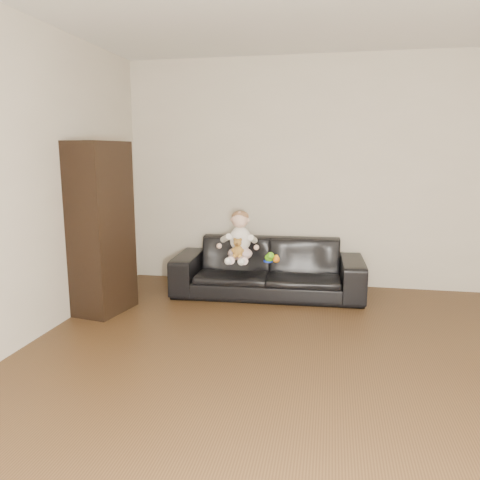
% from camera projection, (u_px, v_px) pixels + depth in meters
% --- Properties ---
extents(floor, '(5.50, 5.50, 0.00)m').
position_uv_depth(floor, '(343.00, 408.00, 2.85)').
color(floor, '#462E19').
rests_on(floor, ground).
extents(wall_back, '(5.00, 0.00, 5.00)m').
position_uv_depth(wall_back, '(342.00, 174.00, 5.26)').
color(wall_back, beige).
rests_on(wall_back, ground).
extents(sofa, '(2.07, 0.88, 0.60)m').
position_uv_depth(sofa, '(268.00, 268.00, 5.11)').
color(sofa, black).
rests_on(sofa, floor).
extents(cabinet, '(0.50, 0.63, 1.64)m').
position_uv_depth(cabinet, '(100.00, 229.00, 4.47)').
color(cabinet, black).
rests_on(cabinet, floor).
extents(shelf_item, '(0.22, 0.28, 0.28)m').
position_uv_depth(shelf_item, '(100.00, 190.00, 4.40)').
color(shelf_item, silver).
rests_on(shelf_item, cabinet).
extents(baby, '(0.40, 0.48, 0.54)m').
position_uv_depth(baby, '(240.00, 239.00, 5.00)').
color(baby, '#F5CFD0').
rests_on(baby, sofa).
extents(teddy_bear, '(0.11, 0.11, 0.20)m').
position_uv_depth(teddy_bear, '(238.00, 248.00, 4.85)').
color(teddy_bear, '#A5752F').
rests_on(teddy_bear, sofa).
extents(toy_green, '(0.14, 0.15, 0.09)m').
position_uv_depth(toy_green, '(270.00, 258.00, 4.97)').
color(toy_green, '#60C817').
rests_on(toy_green, sofa).
extents(toy_rattle, '(0.08, 0.08, 0.08)m').
position_uv_depth(toy_rattle, '(276.00, 259.00, 4.92)').
color(toy_rattle, orange).
rests_on(toy_rattle, sofa).
extents(toy_blue_disc, '(0.11, 0.11, 0.01)m').
position_uv_depth(toy_blue_disc, '(268.00, 261.00, 4.96)').
color(toy_blue_disc, blue).
rests_on(toy_blue_disc, sofa).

